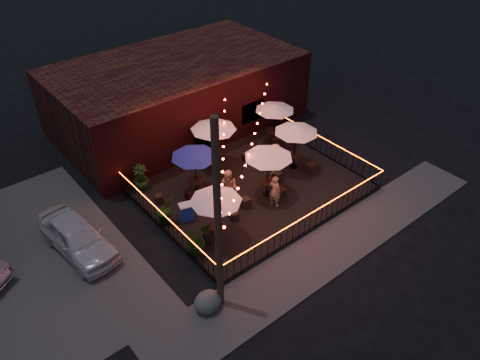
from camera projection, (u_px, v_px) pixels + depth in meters
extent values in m
plane|color=black|center=(278.00, 211.00, 22.08)|extent=(110.00, 110.00, 0.00)
cube|color=black|center=(251.00, 190.00, 23.29)|extent=(10.00, 8.00, 0.15)
cube|color=#43413E|center=(330.00, 248.00, 20.04)|extent=(18.00, 2.50, 0.05)
cube|color=#370F0F|center=(177.00, 94.00, 27.65)|extent=(14.00, 8.00, 4.00)
cube|color=black|center=(202.00, 139.00, 25.25)|extent=(1.20, 0.24, 2.20)
cube|color=black|center=(252.00, 111.00, 26.74)|extent=(1.60, 0.24, 1.20)
cylinder|color=#3E2919|center=(218.00, 224.00, 15.34)|extent=(0.26, 0.26, 8.00)
cube|color=black|center=(310.00, 229.00, 20.70)|extent=(10.00, 0.04, 0.04)
cube|color=black|center=(311.00, 214.00, 20.15)|extent=(10.00, 0.04, 0.04)
cube|color=#EB4402|center=(311.00, 213.00, 20.14)|extent=(10.00, 0.03, 0.02)
cube|color=black|center=(165.00, 230.00, 20.65)|extent=(0.04, 8.00, 0.04)
cube|color=black|center=(163.00, 214.00, 20.11)|extent=(0.04, 8.00, 0.04)
cube|color=#EB4402|center=(163.00, 214.00, 20.09)|extent=(0.03, 8.00, 0.02)
cube|color=black|center=(320.00, 152.00, 25.74)|extent=(0.04, 8.00, 0.04)
cube|color=black|center=(322.00, 138.00, 25.20)|extent=(0.04, 8.00, 0.04)
cube|color=#EB4402|center=(322.00, 138.00, 25.18)|extent=(0.03, 8.00, 0.02)
cylinder|color=black|center=(217.00, 238.00, 20.35)|extent=(0.44, 0.44, 0.03)
cylinder|color=black|center=(217.00, 232.00, 20.14)|extent=(0.06, 0.06, 0.72)
cylinder|color=black|center=(217.00, 225.00, 19.92)|extent=(0.80, 0.80, 0.04)
cylinder|color=black|center=(216.00, 217.00, 19.65)|extent=(0.04, 0.04, 2.41)
cone|color=silver|center=(216.00, 198.00, 19.02)|extent=(2.67, 2.67, 0.35)
cylinder|color=black|center=(197.00, 192.00, 22.96)|extent=(0.45, 0.45, 0.03)
cylinder|color=black|center=(197.00, 186.00, 22.75)|extent=(0.06, 0.06, 0.73)
cylinder|color=black|center=(196.00, 180.00, 22.53)|extent=(0.82, 0.82, 0.04)
cylinder|color=black|center=(196.00, 172.00, 22.25)|extent=(0.04, 0.04, 2.45)
cone|color=navy|center=(194.00, 153.00, 21.61)|extent=(2.71, 2.71, 0.36)
cylinder|color=black|center=(267.00, 194.00, 22.87)|extent=(0.46, 0.46, 0.03)
cylinder|color=black|center=(267.00, 188.00, 22.65)|extent=(0.06, 0.06, 0.75)
cylinder|color=black|center=(267.00, 181.00, 22.42)|extent=(0.83, 0.83, 0.04)
cylinder|color=black|center=(268.00, 173.00, 22.14)|extent=(0.05, 0.05, 2.50)
cone|color=silver|center=(269.00, 154.00, 21.49)|extent=(2.81, 2.81, 0.36)
cylinder|color=black|center=(215.00, 165.00, 24.86)|extent=(0.47, 0.47, 0.03)
cylinder|color=black|center=(215.00, 159.00, 24.64)|extent=(0.06, 0.06, 0.77)
cylinder|color=black|center=(214.00, 153.00, 24.40)|extent=(0.85, 0.85, 0.04)
cylinder|color=black|center=(214.00, 145.00, 24.11)|extent=(0.05, 0.05, 2.56)
cone|color=silver|center=(213.00, 126.00, 23.45)|extent=(2.48, 2.48, 0.37)
cylinder|color=black|center=(293.00, 166.00, 24.76)|extent=(0.45, 0.45, 0.03)
cylinder|color=black|center=(294.00, 161.00, 24.54)|extent=(0.06, 0.06, 0.73)
cylinder|color=black|center=(294.00, 155.00, 24.32)|extent=(0.82, 0.82, 0.04)
cylinder|color=black|center=(295.00, 147.00, 24.04)|extent=(0.04, 0.04, 2.45)
cone|color=silver|center=(296.00, 129.00, 23.41)|extent=(2.93, 2.93, 0.36)
cylinder|color=black|center=(273.00, 142.00, 26.75)|extent=(0.44, 0.44, 0.03)
cylinder|color=black|center=(273.00, 137.00, 26.54)|extent=(0.06, 0.06, 0.71)
cylinder|color=black|center=(274.00, 131.00, 26.33)|extent=(0.79, 0.79, 0.04)
cylinder|color=black|center=(274.00, 124.00, 26.06)|extent=(0.04, 0.04, 2.38)
cone|color=silver|center=(275.00, 107.00, 25.44)|extent=(2.85, 2.85, 0.35)
cube|color=black|center=(208.00, 235.00, 20.16)|extent=(0.51, 0.51, 0.49)
cube|color=black|center=(234.00, 216.00, 21.23)|extent=(0.41, 0.41, 0.40)
cube|color=black|center=(159.00, 199.00, 22.25)|extent=(0.43, 0.43, 0.41)
cube|color=black|center=(190.00, 194.00, 22.53)|extent=(0.40, 0.40, 0.41)
cube|color=black|center=(246.00, 202.00, 21.97)|extent=(0.47, 0.47, 0.48)
cube|color=black|center=(280.00, 193.00, 22.58)|extent=(0.49, 0.49, 0.47)
cube|color=black|center=(218.00, 169.00, 24.27)|extent=(0.38, 0.38, 0.42)
cube|color=black|center=(246.00, 157.00, 25.13)|extent=(0.44, 0.44, 0.43)
cube|color=black|center=(277.00, 176.00, 23.67)|extent=(0.43, 0.43, 0.46)
cube|color=black|center=(311.00, 168.00, 24.21)|extent=(0.44, 0.44, 0.50)
cube|color=black|center=(265.00, 150.00, 25.62)|extent=(0.48, 0.48, 0.47)
cube|color=black|center=(276.00, 142.00, 26.36)|extent=(0.39, 0.39, 0.46)
imported|color=tan|center=(275.00, 191.00, 21.71)|extent=(0.55, 0.70, 1.67)
imported|color=#D9A695|center=(229.00, 189.00, 21.62)|extent=(1.02, 1.14, 1.94)
imported|color=beige|center=(275.00, 160.00, 23.68)|extent=(1.32, 1.07, 1.79)
imported|color=#123E0E|center=(196.00, 240.00, 19.36)|extent=(1.45, 1.37, 1.29)
imported|color=#15340D|center=(166.00, 210.00, 20.77)|extent=(0.98, 0.89, 1.46)
imported|color=#143B0D|center=(141.00, 177.00, 22.85)|extent=(0.76, 0.76, 1.35)
cube|color=#1F45B8|center=(187.00, 212.00, 21.15)|extent=(0.70, 0.59, 0.80)
cube|color=silver|center=(186.00, 205.00, 20.90)|extent=(0.75, 0.64, 0.05)
ellipsoid|color=#4C4B46|center=(208.00, 302.00, 17.29)|extent=(1.12, 1.00, 0.76)
imported|color=silver|center=(77.00, 237.00, 19.56)|extent=(2.24, 4.54, 1.49)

